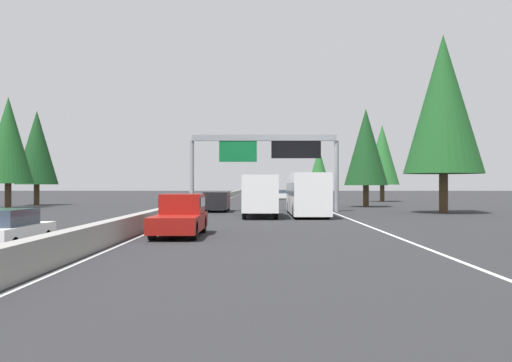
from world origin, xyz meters
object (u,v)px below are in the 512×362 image
(oncoming_near, at_px, (6,232))
(conifer_right_far, at_px, (382,155))
(conifer_left_near, at_px, (8,140))
(bus_mid_left, at_px, (307,192))
(conifer_left_mid, at_px, (37,148))
(conifer_right_near, at_px, (443,104))
(pickup_distant_a, at_px, (181,215))
(box_truck_near_center, at_px, (260,194))
(conifer_right_distant, at_px, (319,167))
(minivan_distant_b, at_px, (217,201))
(sedan_far_center, at_px, (258,198))
(sedan_mid_right, at_px, (283,195))
(conifer_right_mid, at_px, (366,147))
(sign_gantry_overhead, at_px, (266,151))

(oncoming_near, distance_m, conifer_right_far, 65.10)
(conifer_left_near, bearing_deg, bus_mid_left, -116.19)
(conifer_right_far, distance_m, conifer_left_mid, 44.40)
(conifer_right_near, height_order, conifer_right_far, conifer_right_near)
(pickup_distant_a, bearing_deg, box_truck_near_center, -13.49)
(conifer_right_far, distance_m, conifer_right_distant, 35.43)
(box_truck_near_center, bearing_deg, minivan_distant_b, 24.52)
(sedan_far_center, height_order, conifer_left_mid, conifer_left_mid)
(pickup_distant_a, bearing_deg, conifer_right_distant, -9.72)
(sedan_mid_right, bearing_deg, box_truck_near_center, 176.13)
(sedan_far_center, relative_size, conifer_left_near, 0.40)
(conifer_right_mid, height_order, conifer_left_near, conifer_left_near)
(box_truck_near_center, height_order, bus_mid_left, bus_mid_left)
(pickup_distant_a, xyz_separation_m, minivan_distant_b, (23.02, 0.11, 0.04))
(bus_mid_left, bearing_deg, pickup_distant_a, 157.48)
(pickup_distant_a, distance_m, bus_mid_left, 18.40)
(pickup_distant_a, xyz_separation_m, conifer_right_far, (53.17, -20.29, 5.50))
(sign_gantry_overhead, bearing_deg, conifer_right_near, -97.67)
(oncoming_near, distance_m, conifer_left_mid, 48.05)
(bus_mid_left, distance_m, conifer_right_near, 14.08)
(pickup_distant_a, bearing_deg, oncoming_near, 142.46)
(oncoming_near, xyz_separation_m, conifer_left_mid, (44.76, 16.50, 5.77))
(sign_gantry_overhead, height_order, conifer_right_near, conifer_right_near)
(conifer_left_mid, bearing_deg, conifer_right_near, -113.35)
(bus_mid_left, relative_size, conifer_right_mid, 1.13)
(minivan_distant_b, height_order, conifer_left_mid, conifer_left_mid)
(bus_mid_left, relative_size, conifer_right_far, 1.09)
(sedan_far_center, bearing_deg, pickup_distant_a, 175.58)
(sedan_far_center, height_order, oncoming_near, same)
(conifer_right_far, bearing_deg, conifer_right_distant, 8.41)
(sedan_far_center, distance_m, conifer_right_near, 27.98)
(sedan_far_center, xyz_separation_m, conifer_right_distant, (45.22, -11.78, 5.21))
(sedan_far_center, xyz_separation_m, sedan_mid_right, (24.14, -3.78, 0.00))
(conifer_right_near, bearing_deg, conifer_left_near, 75.85)
(conifer_right_near, bearing_deg, sign_gantry_overhead, 82.33)
(bus_mid_left, relative_size, conifer_left_near, 1.04)
(sedan_far_center, distance_m, minivan_distant_b, 20.27)
(conifer_right_near, bearing_deg, minivan_distant_b, 83.67)
(bus_mid_left, height_order, oncoming_near, bus_mid_left)
(oncoming_near, xyz_separation_m, conifer_right_far, (59.70, -25.31, 5.73))
(sedan_far_center, bearing_deg, conifer_right_distant, -14.60)
(minivan_distant_b, relative_size, oncoming_near, 1.14)
(conifer_right_far, bearing_deg, conifer_right_mid, 163.44)
(conifer_right_far, distance_m, conifer_left_near, 47.34)
(minivan_distant_b, distance_m, oncoming_near, 29.96)
(pickup_distant_a, distance_m, conifer_right_mid, 37.18)
(pickup_distant_a, bearing_deg, conifer_right_near, -41.44)
(conifer_right_mid, relative_size, conifer_left_mid, 0.96)
(bus_mid_left, height_order, conifer_left_near, conifer_left_near)
(sedan_mid_right, distance_m, conifer_right_mid, 34.58)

